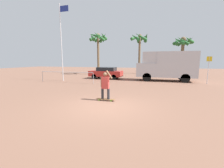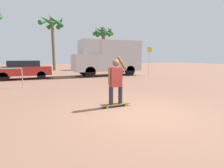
% 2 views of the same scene
% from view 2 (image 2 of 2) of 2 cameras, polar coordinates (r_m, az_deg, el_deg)
% --- Properties ---
extents(ground_plane, '(80.00, 80.00, 0.00)m').
position_cam_2_polar(ground_plane, '(5.22, 8.95, -9.55)').
color(ground_plane, brown).
extents(skateboard, '(1.04, 0.22, 0.10)m').
position_cam_2_polar(skateboard, '(5.86, 1.22, -6.61)').
color(skateboard, brown).
rests_on(skateboard, ground_plane).
extents(person_skateboarder, '(0.67, 0.22, 1.58)m').
position_cam_2_polar(person_skateboarder, '(5.69, 1.24, 1.58)').
color(person_skateboarder, '#28282D').
rests_on(person_skateboarder, skateboard).
extents(camper_van, '(5.99, 2.27, 3.10)m').
position_cam_2_polar(camper_van, '(15.95, -1.33, 8.93)').
color(camper_van, black).
rests_on(camper_van, ground_plane).
extents(parked_car_red, '(3.92, 1.76, 1.39)m').
position_cam_2_polar(parked_car_red, '(14.79, -26.90, 4.31)').
color(parked_car_red, black).
rests_on(parked_car_red, ground_plane).
extents(palm_tree_near_van, '(3.06, 3.03, 5.76)m').
position_cam_2_polar(palm_tree_near_van, '(24.49, -2.80, 15.66)').
color(palm_tree_near_van, brown).
rests_on(palm_tree_near_van, ground_plane).
extents(palm_tree_center_background, '(3.14, 3.31, 6.65)m').
position_cam_2_polar(palm_tree_center_background, '(23.63, -18.82, 17.43)').
color(palm_tree_center_background, brown).
rests_on(palm_tree_center_background, ground_plane).
extents(street_sign, '(0.44, 0.06, 2.55)m').
position_cam_2_polar(street_sign, '(16.55, 12.06, 8.51)').
color(street_sign, '#B7B7BC').
rests_on(street_sign, ground_plane).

